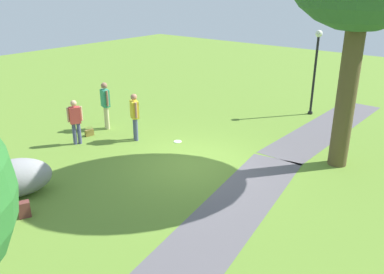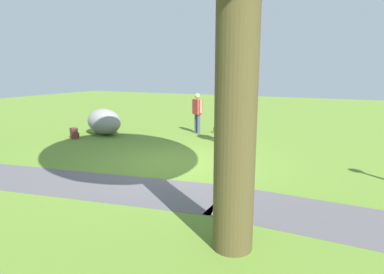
% 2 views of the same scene
% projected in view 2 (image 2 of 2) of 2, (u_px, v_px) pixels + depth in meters
% --- Properties ---
extents(ground_plane, '(48.00, 48.00, 0.00)m').
position_uv_depth(ground_plane, '(174.00, 163.00, 8.94)').
color(ground_plane, olive).
extents(footpath_segment_mid, '(8.16, 2.91, 0.01)m').
position_uv_depth(footpath_segment_mid, '(48.00, 180.00, 7.56)').
color(footpath_segment_mid, '#5B565C').
rests_on(footpath_segment_mid, ground).
extents(lawn_boulder, '(2.17, 1.85, 1.00)m').
position_uv_depth(lawn_boulder, '(104.00, 122.00, 12.93)').
color(lawn_boulder, gray).
rests_on(lawn_boulder, ground).
extents(woman_with_handbag, '(0.46, 0.39, 1.58)m').
position_uv_depth(woman_with_handbag, '(197.00, 111.00, 13.06)').
color(woman_with_handbag, '#454973').
rests_on(woman_with_handbag, ground).
extents(man_near_boulder, '(0.38, 0.46, 1.70)m').
position_uv_depth(man_near_boulder, '(223.00, 115.00, 11.23)').
color(man_near_boulder, '#4C5577').
rests_on(man_near_boulder, ground).
extents(passerby_on_path, '(0.34, 0.50, 1.82)m').
position_uv_depth(passerby_on_path, '(242.00, 108.00, 12.69)').
color(passerby_on_path, beige).
rests_on(passerby_on_path, ground).
extents(handbag_on_grass, '(0.34, 0.32, 0.31)m').
position_uv_depth(handbag_on_grass, '(218.00, 130.00, 13.17)').
color(handbag_on_grass, olive).
rests_on(handbag_on_grass, ground).
extents(backpack_by_boulder, '(0.34, 0.33, 0.40)m').
position_uv_depth(backpack_by_boulder, '(74.00, 133.00, 12.16)').
color(backpack_by_boulder, brown).
rests_on(backpack_by_boulder, ground).
extents(frisbee_on_grass, '(0.28, 0.28, 0.02)m').
position_uv_depth(frisbee_on_grass, '(232.00, 154.00, 9.94)').
color(frisbee_on_grass, white).
rests_on(frisbee_on_grass, ground).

